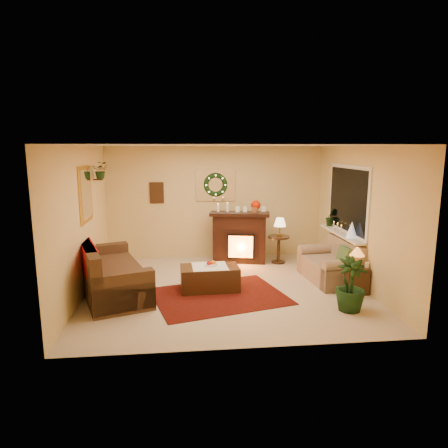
{
  "coord_description": "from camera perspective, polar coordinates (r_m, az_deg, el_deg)",
  "views": [
    {
      "loc": [
        -0.77,
        -6.97,
        2.56
      ],
      "look_at": [
        0.0,
        0.35,
        1.15
      ],
      "focal_mm": 32.0,
      "sensor_mm": 36.0,
      "label": 1
    }
  ],
  "objects": [
    {
      "name": "area_rug",
      "position": [
        7.1,
        -0.67,
        -10.24
      ],
      "size": [
        2.56,
        2.17,
        0.01
      ],
      "primitive_type": "cube",
      "rotation": [
        0.0,
        0.0,
        0.26
      ],
      "color": "#61140F",
      "rests_on": "floor"
    },
    {
      "name": "coffee_table",
      "position": [
        7.34,
        -2.05,
        -7.83
      ],
      "size": [
        1.07,
        0.62,
        0.44
      ],
      "primitive_type": "cube",
      "rotation": [
        0.0,
        0.0,
        0.04
      ],
      "color": "black",
      "rests_on": "floor"
    },
    {
      "name": "sofa",
      "position": [
        7.4,
        -15.72,
        -6.31
      ],
      "size": [
        1.64,
        2.41,
        0.95
      ],
      "primitive_type": "cube",
      "rotation": [
        0.0,
        0.0,
        0.34
      ],
      "color": "brown",
      "rests_on": "floor"
    },
    {
      "name": "wall_art",
      "position": [
        9.27,
        -9.59,
        4.43
      ],
      "size": [
        0.32,
        0.03,
        0.48
      ],
      "primitive_type": "cube",
      "color": "#381E11",
      "rests_on": "wall_back"
    },
    {
      "name": "window_sill",
      "position": [
        8.33,
        16.36,
        -1.31
      ],
      "size": [
        0.22,
        1.86,
        0.04
      ],
      "primitive_type": "cube",
      "color": "white",
      "rests_on": "wall_right"
    },
    {
      "name": "loveseat",
      "position": [
        8.05,
        14.88,
        -4.95
      ],
      "size": [
        0.91,
        1.44,
        0.8
      ],
      "primitive_type": "cube",
      "rotation": [
        0.0,
        0.0,
        0.09
      ],
      "color": "#968062",
      "rests_on": "floor"
    },
    {
      "name": "mini_tree",
      "position": [
        7.88,
        17.78,
        -0.81
      ],
      "size": [
        0.22,
        0.22,
        0.32
      ],
      "primitive_type": "cone",
      "color": "silver",
      "rests_on": "window_sill"
    },
    {
      "name": "sill_plant",
      "position": [
        8.94,
        15.0,
        0.97
      ],
      "size": [
        0.28,
        0.23,
        0.51
      ],
      "primitive_type": "imported",
      "color": "#134413",
      "rests_on": "window_sill"
    },
    {
      "name": "poinsettia",
      "position": [
        8.95,
        4.56,
        2.71
      ],
      "size": [
        0.21,
        0.21,
        0.21
      ],
      "primitive_type": "sphere",
      "color": "red",
      "rests_on": "fireplace"
    },
    {
      "name": "gold_mirror",
      "position": [
        7.51,
        -19.17,
        4.05
      ],
      "size": [
        0.03,
        0.84,
        1.0
      ],
      "primitive_type": "cube",
      "color": "gold",
      "rests_on": "wall_left"
    },
    {
      "name": "side_table_round",
      "position": [
        9.07,
        7.79,
        -3.53
      ],
      "size": [
        0.5,
        0.5,
        0.62
      ],
      "primitive_type": "cylinder",
      "rotation": [
        0.0,
        0.0,
        -0.05
      ],
      "color": "black",
      "rests_on": "floor"
    },
    {
      "name": "lamp_tiffany",
      "position": [
        7.47,
        18.5,
        -3.79
      ],
      "size": [
        0.27,
        0.27,
        0.39
      ],
      "primitive_type": "cone",
      "color": "orange",
      "rests_on": "end_table_square"
    },
    {
      "name": "lamp_cream",
      "position": [
        8.94,
        7.99,
        -0.09
      ],
      "size": [
        0.27,
        0.27,
        0.42
      ],
      "primitive_type": "cone",
      "color": "#FEE4AD",
      "rests_on": "side_table_round"
    },
    {
      "name": "floor",
      "position": [
        7.47,
        0.29,
        -9.21
      ],
      "size": [
        5.0,
        5.0,
        0.0
      ],
      "primitive_type": "plane",
      "color": "beige",
      "rests_on": "ground"
    },
    {
      "name": "end_table_square",
      "position": [
        7.56,
        18.1,
        -7.34
      ],
      "size": [
        0.4,
        0.4,
        0.48
      ],
      "primitive_type": "cube",
      "rotation": [
        0.0,
        0.0,
        0.02
      ],
      "color": "#4F2C1D",
      "rests_on": "floor"
    },
    {
      "name": "wall_back",
      "position": [
        9.34,
        -1.22,
        3.08
      ],
      "size": [
        5.0,
        5.0,
        0.0
      ],
      "primitive_type": "plane",
      "color": "#EFD88C",
      "rests_on": "ground"
    },
    {
      "name": "wall_right",
      "position": [
        7.8,
        18.87,
        0.96
      ],
      "size": [
        4.5,
        4.5,
        0.0
      ],
      "primitive_type": "plane",
      "color": "#EFD88C",
      "rests_on": "ground"
    },
    {
      "name": "wreath",
      "position": [
        9.23,
        -1.2,
        5.61
      ],
      "size": [
        0.55,
        0.11,
        0.55
      ],
      "primitive_type": "torus",
      "rotation": [
        1.57,
        0.0,
        0.0
      ],
      "color": "#194719",
      "rests_on": "wall_back"
    },
    {
      "name": "wall_left",
      "position": [
        7.29,
        -19.63,
        0.26
      ],
      "size": [
        4.5,
        4.5,
        0.0
      ],
      "primitive_type": "plane",
      "color": "#EFD88C",
      "rests_on": "ground"
    },
    {
      "name": "mantel_candle_a",
      "position": [
        8.77,
        -0.86,
        2.31
      ],
      "size": [
        0.06,
        0.06,
        0.17
      ],
      "primitive_type": "cylinder",
      "color": "silver",
      "rests_on": "fireplace"
    },
    {
      "name": "mantel_mirror",
      "position": [
        9.27,
        -1.22,
        5.51
      ],
      "size": [
        0.92,
        0.02,
        0.72
      ],
      "primitive_type": "cube",
      "color": "white",
      "rests_on": "wall_back"
    },
    {
      "name": "red_throw",
      "position": [
        7.54,
        -15.87,
        -5.79
      ],
      "size": [
        0.82,
        1.33,
        0.02
      ],
      "primitive_type": "cube",
      "color": "red",
      "rests_on": "sofa"
    },
    {
      "name": "fireplace",
      "position": [
        9.01,
        2.22,
        -2.06
      ],
      "size": [
        1.22,
        0.6,
        1.07
      ],
      "primitive_type": "cube",
      "rotation": [
        0.0,
        0.0,
        -0.21
      ],
      "color": "black",
      "rests_on": "floor"
    },
    {
      "name": "mantel_candle_b",
      "position": [
        8.85,
        0.5,
        2.39
      ],
      "size": [
        0.07,
        0.07,
        0.2
      ],
      "primitive_type": "cylinder",
      "color": "#FFF8CE",
      "rests_on": "fireplace"
    },
    {
      "name": "wall_front",
      "position": [
        4.95,
        3.17,
        -3.92
      ],
      "size": [
        5.0,
        5.0,
        0.0
      ],
      "primitive_type": "plane",
      "color": "#EFD88C",
      "rests_on": "ground"
    },
    {
      "name": "hanging_plant",
      "position": [
        8.19,
        -17.14,
        6.23
      ],
      "size": [
        0.33,
        0.28,
        0.36
      ],
      "primitive_type": "imported",
      "color": "#194719",
      "rests_on": "wall_left"
    },
    {
      "name": "window_frame",
      "position": [
        8.26,
        17.29,
        3.33
      ],
      "size": [
        0.03,
        1.86,
        1.36
      ],
      "primitive_type": "cube",
      "color": "white",
      "rests_on": "wall_right"
    },
    {
      "name": "window_glass",
      "position": [
        8.25,
        17.19,
        3.33
      ],
      "size": [
        0.02,
        1.7,
        1.22
      ],
      "primitive_type": "cube",
      "color": "black",
      "rests_on": "wall_right"
    },
    {
      "name": "floor_palm",
      "position": [
        6.68,
        17.63,
        -8.1
      ],
      "size": [
        1.6,
        1.6,
        2.57
      ],
      "primitive_type": "imported",
      "rotation": [
        0.0,
        0.0,
        0.12
      ],
      "color": "black",
      "rests_on": "floor"
    },
    {
      "name": "ceiling",
      "position": [
        7.01,
        0.31,
        11.17
      ],
      "size": [
        5.0,
        5.0,
        0.0
      ],
      "primitive_type": "plane",
      "color": "white",
      "rests_on": "ground"
    },
    {
      "name": "fruit_bowl",
      "position": [
        7.3,
        -1.84,
        -5.95
      ],
      "size": [
        0.24,
        0.24,
        0.05
      ],
      "primitive_type": "cylinder",
      "color": "silver",
      "rests_on": "coffee_table"
    }
  ]
}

